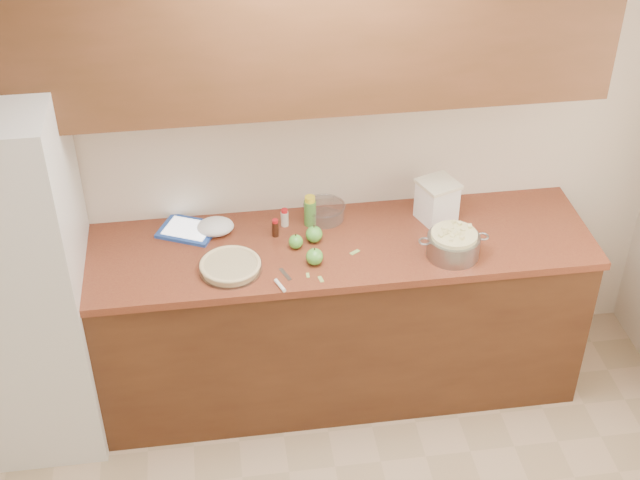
{
  "coord_description": "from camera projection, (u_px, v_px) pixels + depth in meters",
  "views": [
    {
      "loc": [
        -0.47,
        -1.91,
        3.41
      ],
      "look_at": [
        0.0,
        1.43,
        0.98
      ],
      "focal_mm": 50.0,
      "sensor_mm": 36.0,
      "label": 1
    }
  ],
  "objects": [
    {
      "name": "peel_b",
      "position": [
        355.0,
        252.0,
        4.18
      ],
      "size": [
        0.05,
        0.04,
        0.0
      ],
      "primitive_type": "cube",
      "rotation": [
        0.0,
        0.0,
        0.55
      ],
      "color": "#98BA5A",
      "rests_on": "counter_run"
    },
    {
      "name": "apple_center",
      "position": [
        314.0,
        234.0,
        4.23
      ],
      "size": [
        0.08,
        0.08,
        0.09
      ],
      "color": "#52AD39",
      "rests_on": "counter_run"
    },
    {
      "name": "pie",
      "position": [
        230.0,
        266.0,
        4.05
      ],
      "size": [
        0.29,
        0.29,
        0.05
      ],
      "rotation": [
        0.0,
        0.0,
        0.03
      ],
      "color": "silver",
      "rests_on": "counter_run"
    },
    {
      "name": "counter_run",
      "position": [
        318.0,
        317.0,
        4.5
      ],
      "size": [
        2.64,
        0.68,
        0.92
      ],
      "color": "#4D2A15",
      "rests_on": "ground"
    },
    {
      "name": "apple_left",
      "position": [
        296.0,
        242.0,
        4.19
      ],
      "size": [
        0.07,
        0.07,
        0.08
      ],
      "color": "#52AD39",
      "rests_on": "counter_run"
    },
    {
      "name": "room_shell",
      "position": [
        383.0,
        418.0,
        2.83
      ],
      "size": [
        3.6,
        3.6,
        3.6
      ],
      "color": "tan",
      "rests_on": "ground"
    },
    {
      "name": "flour_canister",
      "position": [
        437.0,
        201.0,
        4.34
      ],
      "size": [
        0.22,
        0.22,
        0.21
      ],
      "rotation": [
        0.0,
        0.0,
        0.36
      ],
      "color": "white",
      "rests_on": "counter_run"
    },
    {
      "name": "fridge",
      "position": [
        7.0,
        278.0,
        4.05
      ],
      "size": [
        0.7,
        0.7,
        1.8
      ],
      "primitive_type": "cube",
      "color": "silver",
      "rests_on": "ground"
    },
    {
      "name": "colander",
      "position": [
        453.0,
        244.0,
        4.13
      ],
      "size": [
        0.33,
        0.25,
        0.12
      ],
      "rotation": [
        0.0,
        0.0,
        -0.25
      ],
      "color": "gray",
      "rests_on": "counter_run"
    },
    {
      "name": "peel_a",
      "position": [
        321.0,
        279.0,
        4.01
      ],
      "size": [
        0.02,
        0.05,
        0.0
      ],
      "primitive_type": "cube",
      "rotation": [
        0.0,
        0.0,
        -1.39
      ],
      "color": "#98BA5A",
      "rests_on": "counter_run"
    },
    {
      "name": "vanilla_bottle",
      "position": [
        275.0,
        228.0,
        4.26
      ],
      "size": [
        0.03,
        0.03,
        0.09
      ],
      "rotation": [
        0.0,
        0.0,
        0.14
      ],
      "color": "black",
      "rests_on": "counter_run"
    },
    {
      "name": "tablet",
      "position": [
        188.0,
        230.0,
        4.31
      ],
      "size": [
        0.33,
        0.3,
        0.02
      ],
      "rotation": [
        0.0,
        0.0,
        -0.44
      ],
      "color": "#2146A1",
      "rests_on": "counter_run"
    },
    {
      "name": "peel_c",
      "position": [
        308.0,
        275.0,
        4.03
      ],
      "size": [
        0.01,
        0.03,
        0.0
      ],
      "primitive_type": "cube",
      "rotation": [
        0.0,
        0.0,
        -1.6
      ],
      "color": "#98BA5A",
      "rests_on": "counter_run"
    },
    {
      "name": "paring_knife",
      "position": [
        281.0,
        284.0,
        3.97
      ],
      "size": [
        0.08,
        0.18,
        0.02
      ],
      "rotation": [
        0.0,
        0.0,
        0.36
      ],
      "color": "gray",
      "rests_on": "counter_run"
    },
    {
      "name": "paper_towel",
      "position": [
        215.0,
        227.0,
        4.29
      ],
      "size": [
        0.21,
        0.19,
        0.07
      ],
      "primitive_type": "ellipsoid",
      "rotation": [
        0.0,
        0.0,
        -0.32
      ],
      "color": "white",
      "rests_on": "counter_run"
    },
    {
      "name": "mixing_bowl",
      "position": [
        324.0,
        211.0,
        4.39
      ],
      "size": [
        0.21,
        0.21,
        0.08
      ],
      "rotation": [
        0.0,
        0.0,
        0.32
      ],
      "color": "silver",
      "rests_on": "counter_run"
    },
    {
      "name": "apple_front",
      "position": [
        315.0,
        257.0,
        4.08
      ],
      "size": [
        0.08,
        0.08,
        0.09
      ],
      "color": "#52AD39",
      "rests_on": "counter_run"
    },
    {
      "name": "cinnamon_shaker",
      "position": [
        285.0,
        218.0,
        4.33
      ],
      "size": [
        0.04,
        0.04,
        0.09
      ],
      "rotation": [
        0.0,
        0.0,
        0.26
      ],
      "color": "beige",
      "rests_on": "counter_run"
    },
    {
      "name": "upper_cabinets",
      "position": [
        313.0,
        26.0,
        3.75
      ],
      "size": [
        2.6,
        0.34,
        0.7
      ],
      "primitive_type": "cube",
      "color": "brown",
      "rests_on": "room_shell"
    },
    {
      "name": "lemon_bottle",
      "position": [
        310.0,
        211.0,
        4.32
      ],
      "size": [
        0.06,
        0.06,
        0.16
      ],
      "rotation": [
        0.0,
        0.0,
        0.25
      ],
      "color": "#4C8C38",
      "rests_on": "counter_run"
    }
  ]
}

